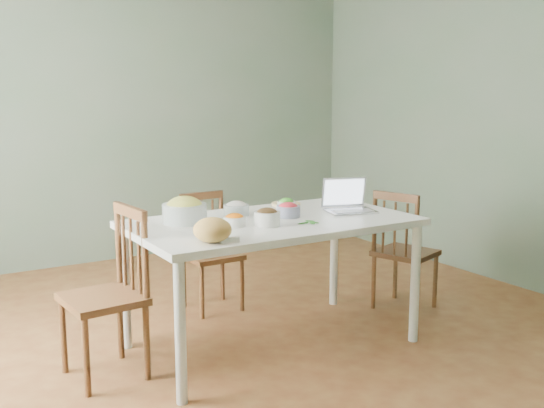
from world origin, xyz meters
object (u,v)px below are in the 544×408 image
dining_table (272,283)px  chair_left (102,295)px  chair_right (406,250)px  bread_boule (212,230)px  chair_far (212,253)px  bowl_squash (185,210)px  laptop (351,196)px

dining_table → chair_left: (-1.07, 0.10, 0.08)m
dining_table → chair_left: chair_left is taller
chair_right → bread_boule: size_ratio=4.36×
dining_table → bread_boule: size_ratio=8.50×
chair_far → bowl_squash: size_ratio=3.20×
chair_far → chair_right: 1.46m
bread_boule → laptop: bearing=14.2°
chair_left → chair_right: bearing=84.9°
laptop → chair_left: bearing=-170.2°
bread_boule → laptop: (1.18, 0.30, 0.04)m
chair_left → dining_table: bearing=79.9°
chair_far → laptop: 1.19m
chair_left → bowl_squash: bearing=95.2°
chair_far → chair_left: bearing=-145.9°
chair_left → laptop: (1.65, -0.16, 0.45)m
chair_left → chair_right: chair_left is taller
chair_far → bowl_squash: (-0.49, -0.63, 0.47)m
chair_left → bread_boule: 0.78m
bread_boule → dining_table: bearing=31.1°
chair_far → chair_right: bearing=-31.1°
bowl_squash → chair_right: bearing=-3.7°
dining_table → chair_left: bearing=174.7°
chair_right → bread_boule: bearing=85.7°
chair_right → dining_table: bearing=76.0°
chair_left → chair_right: (2.30, -0.01, -0.04)m
dining_table → chair_right: size_ratio=1.95×
laptop → bowl_squash: bearing=-178.1°
laptop → chair_right: bearing=28.2°
chair_left → bread_boule: size_ratio=4.71×
chair_left → laptop: bearing=79.6°
bowl_squash → laptop: bearing=-13.4°
chair_left → laptop: laptop is taller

